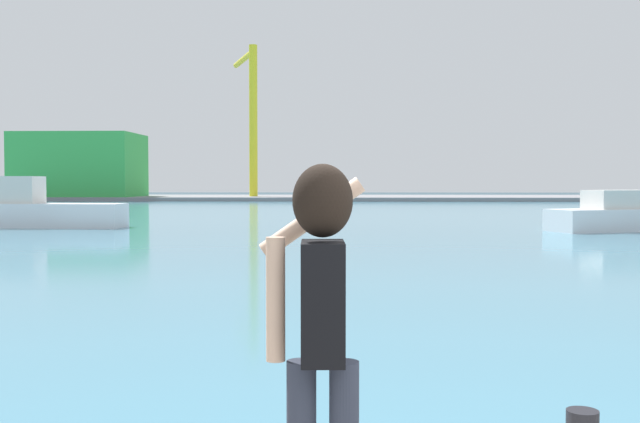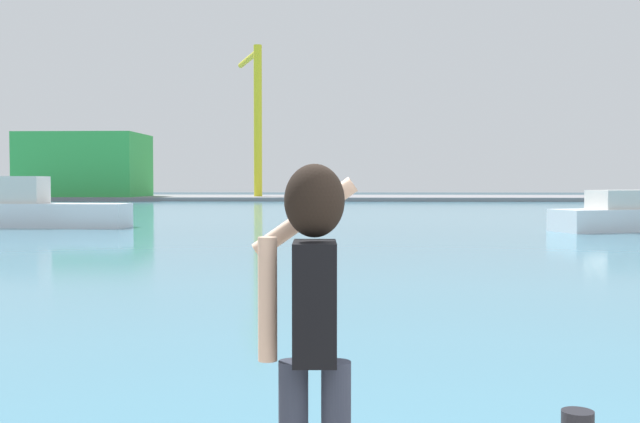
# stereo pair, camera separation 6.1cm
# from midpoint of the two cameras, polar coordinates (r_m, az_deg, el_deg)

# --- Properties ---
(ground_plane) EXTENTS (220.00, 220.00, 0.00)m
(ground_plane) POSITION_cam_midpoint_polar(r_m,az_deg,el_deg) (52.99, 3.32, -0.14)
(ground_plane) COLOR #334751
(harbor_water) EXTENTS (140.00, 100.00, 0.02)m
(harbor_water) POSITION_cam_midpoint_polar(r_m,az_deg,el_deg) (54.99, 3.29, -0.04)
(harbor_water) COLOR teal
(harbor_water) RESTS_ON ground_plane
(far_shore_dock) EXTENTS (140.00, 20.00, 0.46)m
(far_shore_dock) POSITION_cam_midpoint_polar(r_m,az_deg,el_deg) (94.96, 2.85, 1.03)
(far_shore_dock) COLOR gray
(far_shore_dock) RESTS_ON ground_plane
(person_photographer) EXTENTS (0.53, 0.55, 1.74)m
(person_photographer) POSITION_cam_midpoint_polar(r_m,az_deg,el_deg) (3.57, -0.46, -7.31)
(person_photographer) COLOR #2D3342
(person_photographer) RESTS_ON quay_promenade
(boat_moored) EXTENTS (9.04, 2.46, 2.43)m
(boat_moored) POSITION_cam_midpoint_polar(r_m,az_deg,el_deg) (38.73, -21.25, 0.14)
(boat_moored) COLOR white
(boat_moored) RESTS_ON harbor_water
(boat_moored_2) EXTENTS (9.01, 5.23, 1.80)m
(boat_moored_2) POSITION_cam_midpoint_polar(r_m,az_deg,el_deg) (36.63, 22.60, -0.30)
(boat_moored_2) COLOR white
(boat_moored_2) RESTS_ON harbor_water
(warehouse_left) EXTENTS (13.93, 10.21, 7.57)m
(warehouse_left) POSITION_cam_midpoint_polar(r_m,az_deg,el_deg) (96.39, -17.55, 3.33)
(warehouse_left) COLOR green
(warehouse_left) RESTS_ON far_shore_dock
(port_crane) EXTENTS (4.52, 11.34, 18.28)m
(port_crane) POSITION_cam_midpoint_polar(r_m,az_deg,el_deg) (94.43, -5.21, 7.89)
(port_crane) COLOR yellow
(port_crane) RESTS_ON far_shore_dock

